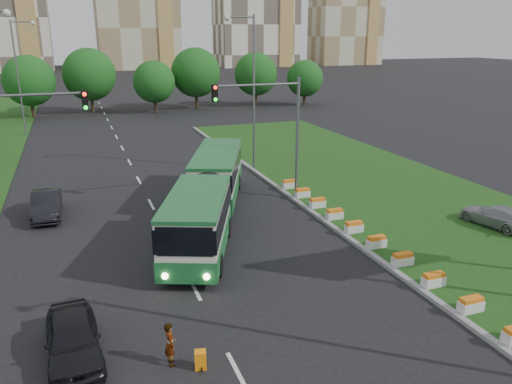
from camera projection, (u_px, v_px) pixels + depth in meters
name	position (u px, v px, depth m)	size (l,w,h in m)	color
ground	(259.00, 277.00, 22.64)	(360.00, 360.00, 0.00)	black
grass_median	(396.00, 195.00, 34.06)	(14.00, 60.00, 0.15)	#1A4313
median_kerb	(304.00, 206.00, 31.77)	(0.30, 60.00, 0.18)	gray
lane_markings	(135.00, 174.00, 39.55)	(0.20, 100.00, 0.01)	silver
flower_planters	(365.00, 234.00, 26.41)	(1.10, 20.30, 0.60)	silver
traffic_mast_median	(274.00, 120.00, 31.55)	(5.76, 0.32, 8.00)	slate
traffic_mast_left	(10.00, 140.00, 25.67)	(5.76, 0.32, 8.00)	slate
street_lamps	(150.00, 117.00, 28.80)	(36.00, 60.00, 12.00)	slate
tree_line	(192.00, 77.00, 73.80)	(120.00, 8.00, 9.00)	#185216
midrise_east	(347.00, 7.00, 180.49)	(24.00, 14.00, 40.00)	beige
articulated_bus	(204.00, 193.00, 28.93)	(2.68, 17.19, 2.83)	beige
car_left_near	(73.00, 338.00, 16.82)	(1.75, 4.36, 1.48)	black
car_left_far	(47.00, 204.00, 30.04)	(1.61, 4.62, 1.52)	black
car_median	(497.00, 216.00, 28.17)	(1.69, 4.15, 1.21)	#95979E
pedestrian	(170.00, 344.00, 16.46)	(0.56, 0.37, 1.55)	gray
shopping_trolley	(200.00, 360.00, 16.38)	(0.38, 0.40, 0.65)	orange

